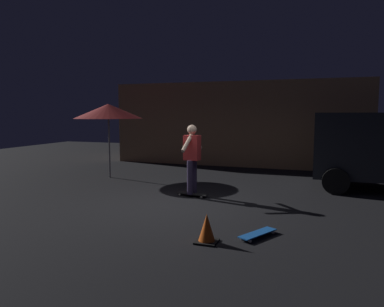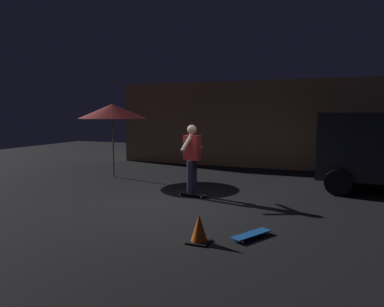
% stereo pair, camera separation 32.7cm
% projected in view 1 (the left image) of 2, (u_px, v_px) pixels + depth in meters
% --- Properties ---
extents(ground_plane, '(28.00, 28.00, 0.00)m').
position_uv_depth(ground_plane, '(176.00, 206.00, 7.79)').
color(ground_plane, black).
extents(low_building, '(9.67, 4.05, 3.20)m').
position_uv_depth(low_building, '(243.00, 123.00, 15.16)').
color(low_building, '#AD7F56').
rests_on(low_building, ground_plane).
extents(patio_umbrella, '(2.10, 2.10, 2.30)m').
position_uv_depth(patio_umbrella, '(108.00, 111.00, 10.99)').
color(patio_umbrella, slate).
rests_on(patio_umbrella, ground_plane).
extents(skateboard_ridden, '(0.80, 0.31, 0.07)m').
position_uv_depth(skateboard_ridden, '(192.00, 194.00, 8.67)').
color(skateboard_ridden, black).
rests_on(skateboard_ridden, ground_plane).
extents(skateboard_spare, '(0.55, 0.78, 0.07)m').
position_uv_depth(skateboard_spare, '(258.00, 234.00, 5.82)').
color(skateboard_spare, '#1959B2').
rests_on(skateboard_spare, ground_plane).
extents(skater, '(0.41, 0.98, 1.67)m').
position_uv_depth(skater, '(192.00, 154.00, 8.56)').
color(skater, '#382D4C').
rests_on(skater, skateboard_ridden).
extents(traffic_cone, '(0.34, 0.34, 0.46)m').
position_uv_depth(traffic_cone, '(207.00, 229.00, 5.55)').
color(traffic_cone, black).
rests_on(traffic_cone, ground_plane).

